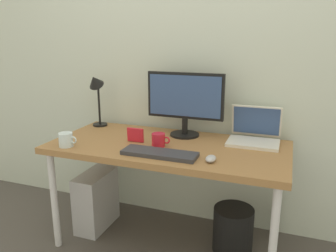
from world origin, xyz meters
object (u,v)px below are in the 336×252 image
at_px(glass_cup, 66,140).
at_px(photo_frame, 135,135).
at_px(keyboard, 160,153).
at_px(mouse, 211,159).
at_px(desk_lamp, 96,89).
at_px(desk, 168,153).
at_px(monitor, 185,100).
at_px(wastebasket, 233,229).
at_px(laptop, 254,133).
at_px(coffee_mug, 159,140).
at_px(computer_tower, 96,200).

relative_size(glass_cup, photo_frame, 1.12).
xyz_separation_m(keyboard, mouse, (0.30, 0.01, 0.01)).
distance_m(desk_lamp, glass_cup, 0.54).
relative_size(desk, monitor, 2.83).
bearing_deg(wastebasket, photo_frame, -171.53).
relative_size(desk, laptop, 4.68).
relative_size(desk, wastebasket, 4.99).
xyz_separation_m(monitor, photo_frame, (-0.26, -0.25, -0.20)).
relative_size(monitor, glass_cup, 4.31).
bearing_deg(coffee_mug, desk, 56.99).
height_order(monitor, keyboard, monitor).
height_order(monitor, laptop, monitor).
xyz_separation_m(laptop, wastebasket, (-0.08, -0.17, -0.62)).
bearing_deg(coffee_mug, photo_frame, 169.70).
bearing_deg(wastebasket, keyboard, -145.53).
distance_m(laptop, glass_cup, 1.19).
relative_size(monitor, computer_tower, 1.26).
bearing_deg(desk_lamp, mouse, -23.54).
bearing_deg(coffee_mug, keyboard, -66.58).
height_order(desk, wastebasket, desk).
bearing_deg(monitor, desk, -100.85).
height_order(coffee_mug, computer_tower, coffee_mug).
height_order(laptop, photo_frame, laptop).
relative_size(keyboard, photo_frame, 4.00).
relative_size(laptop, computer_tower, 0.76).
xyz_separation_m(desk, monitor, (0.04, 0.22, 0.31)).
relative_size(monitor, laptop, 1.65).
height_order(keyboard, mouse, mouse).
xyz_separation_m(mouse, wastebasket, (0.10, 0.27, -0.58)).
relative_size(laptop, coffee_mug, 2.69).
bearing_deg(glass_cup, monitor, 37.63).
distance_m(desk_lamp, wastebasket, 1.38).
bearing_deg(monitor, computer_tower, -161.51).
bearing_deg(mouse, photo_frame, 161.93).
relative_size(desk, mouse, 16.62).
bearing_deg(coffee_mug, computer_tower, 171.88).
height_order(laptop, coffee_mug, laptop).
xyz_separation_m(laptop, desk_lamp, (-1.16, -0.02, 0.23)).
bearing_deg(photo_frame, glass_cup, -147.66).
relative_size(coffee_mug, photo_frame, 1.08).
xyz_separation_m(desk, wastebasket, (0.43, 0.07, -0.50)).
height_order(glass_cup, wastebasket, glass_cup).
height_order(monitor, computer_tower, monitor).
distance_m(desk, wastebasket, 0.66).
bearing_deg(keyboard, laptop, 42.73).
bearing_deg(desk_lamp, glass_cup, -81.78).
relative_size(coffee_mug, wastebasket, 0.40).
bearing_deg(desk, mouse, -32.24).
bearing_deg(desk, photo_frame, -172.25).
height_order(desk_lamp, keyboard, desk_lamp).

